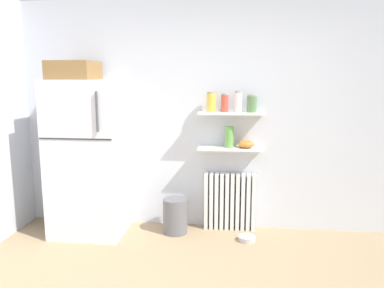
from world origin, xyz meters
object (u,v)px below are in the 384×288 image
Objects in this scene: storage_jar_1 at (225,103)px; vase at (229,137)px; storage_jar_3 at (252,103)px; trash_bin at (175,216)px; refrigerator at (88,154)px; pet_food_bowl at (247,238)px; radiator at (230,201)px; storage_jar_0 at (211,102)px; storage_jar_2 at (238,102)px; shelf_bowl at (246,144)px.

vase is at bearing 0.00° from storage_jar_1.
vase is (-0.24, 0.00, -0.37)m from storage_jar_3.
storage_jar_3 reaches higher than trash_bin.
pet_food_bowl is at bearing -1.99° from refrigerator.
storage_jar_0 is (-0.22, -0.03, 1.14)m from radiator.
storage_jar_2 is at bearing 12.49° from trash_bin.
storage_jar_3 reaches higher than radiator.
storage_jar_1 is at bearing -0.00° from storage_jar_0.
storage_jar_2 reaches higher than radiator.
storage_jar_1 is at bearing -180.00° from shelf_bowl.
storage_jar_2 is 1.46m from trash_bin.
radiator is at bearing 157.67° from storage_jar_2.
storage_jar_0 is at bearing 145.71° from pet_food_bowl.
refrigerator is at bearing -172.31° from storage_jar_2.
shelf_bowl is (0.39, 0.00, -0.46)m from storage_jar_0.
refrigerator is 1.19m from trash_bin.
vase is (-0.02, -0.03, 0.76)m from radiator.
storage_jar_3 is 0.49× the size of trash_bin.
shelf_bowl is at bearing 95.26° from pet_food_bowl.
storage_jar_1 is 0.38m from vase.
storage_jar_3 reaches higher than pet_food_bowl.
shelf_bowl is 1.13m from trash_bin.
storage_jar_0 is 0.56× the size of trash_bin.
refrigerator is 1.58m from vase.
storage_jar_0 is 1.19× the size of pet_food_bowl.
storage_jar_3 is at bearing 0.00° from storage_jar_1.
storage_jar_2 reaches higher than shelf_bowl.
vase is (1.55, 0.22, 0.19)m from refrigerator.
storage_jar_1 is 1.38m from trash_bin.
storage_jar_0 reaches higher than shelf_bowl.
radiator is 2.85× the size of storage_jar_2.
storage_jar_1 is (1.49, 0.22, 0.56)m from refrigerator.
shelf_bowl is at bearing 0.00° from storage_jar_1.
radiator is 1.15m from storage_jar_2.
trash_bin is at bearing -167.51° from storage_jar_2.
pet_food_bowl is at bearing -34.29° from storage_jar_0.
storage_jar_2 is 1.19× the size of storage_jar_3.
storage_jar_3 is at bearing 85.26° from pet_food_bowl.
radiator is 3.21× the size of storage_jar_1.
radiator is at bearing 7.79° from storage_jar_0.
trash_bin is (-0.83, -0.15, -1.26)m from storage_jar_3.
shelf_bowl is (0.10, 0.00, -0.47)m from storage_jar_2.
storage_jar_1 is 0.29m from storage_jar_3.
storage_jar_2 is (0.29, 0.00, 0.01)m from storage_jar_0.
storage_jar_0 is 0.60m from shelf_bowl.
storage_jar_2 is at bearing 7.69° from refrigerator.
vase is 0.60× the size of trash_bin.
shelf_bowl is (0.19, 0.00, -0.08)m from vase.
vase is (0.20, 0.00, -0.39)m from storage_jar_0.
pet_food_bowl is at bearing -84.74° from shelf_bowl.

